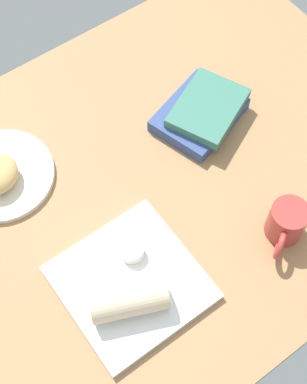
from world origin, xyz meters
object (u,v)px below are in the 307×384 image
round_plate (1,175)px  book_stack (202,112)px  sauce_cup (132,251)px  breakfast_wrap (129,299)px  square_plate (131,283)px  coffee_mug (286,223)px

round_plate → book_stack: book_stack is taller
sauce_cup → breakfast_wrap: breakfast_wrap is taller
breakfast_wrap → sauce_cup: bearing=-14.6°
round_plate → sauce_cup: (-12.25, 31.90, 2.29)cm
square_plate → breakfast_wrap: bearing=51.9°
breakfast_wrap → round_plate: bearing=31.7°
book_stack → coffee_mug: size_ratio=2.08×
round_plate → book_stack: (-44.54, 13.45, 1.94)cm
square_plate → sauce_cup: (-3.57, -4.56, 2.19)cm
square_plate → book_stack: 42.66cm
round_plate → square_plate: 37.48cm
round_plate → square_plate: (-8.67, 36.46, 0.10)cm
sauce_cup → coffee_mug: (-27.94, 13.69, 1.40)cm
round_plate → sauce_cup: 34.25cm
coffee_mug → sauce_cup: bearing=-26.1°
square_plate → coffee_mug: (-31.51, 9.13, 3.59)cm
breakfast_wrap → coffee_mug: 34.81cm
square_plate → book_stack: size_ratio=1.10×
breakfast_wrap → coffee_mug: (-34.37, 5.48, -0.53)cm
sauce_cup → book_stack: size_ratio=0.21×
round_plate → coffee_mug: (-40.19, 45.59, 3.69)cm
round_plate → book_stack: bearing=163.2°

